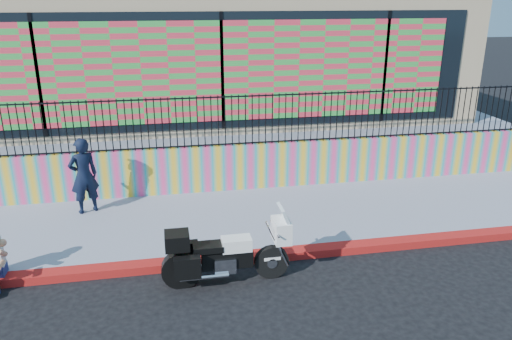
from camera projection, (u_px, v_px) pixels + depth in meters
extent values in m
plane|color=black|center=(253.00, 260.00, 9.17)|extent=(90.00, 90.00, 0.00)
cube|color=#A10B1E|center=(253.00, 257.00, 9.14)|extent=(16.00, 0.30, 0.15)
cube|color=gray|center=(239.00, 219.00, 10.67)|extent=(16.00, 3.00, 0.15)
cube|color=#F74187|center=(229.00, 168.00, 11.95)|extent=(16.00, 0.20, 1.10)
cube|color=gray|center=(208.00, 121.00, 16.70)|extent=(16.00, 10.00, 1.25)
cube|color=tan|center=(206.00, 41.00, 15.64)|extent=(14.00, 8.00, 4.00)
cube|color=black|center=(222.00, 72.00, 12.05)|extent=(12.60, 0.04, 2.80)
cube|color=#E43246|center=(222.00, 72.00, 12.02)|extent=(11.48, 0.02, 2.40)
cylinder|color=black|center=(272.00, 262.00, 8.53)|extent=(0.59, 0.13, 0.59)
cylinder|color=black|center=(182.00, 270.00, 8.26)|extent=(0.59, 0.13, 0.59)
cube|color=black|center=(227.00, 258.00, 8.35)|extent=(0.85, 0.25, 0.31)
cube|color=silver|center=(225.00, 263.00, 8.37)|extent=(0.36, 0.31, 0.27)
cube|color=white|center=(236.00, 244.00, 8.29)|extent=(0.49, 0.29, 0.22)
cube|color=black|center=(208.00, 247.00, 8.21)|extent=(0.49, 0.31, 0.11)
cube|color=white|center=(281.00, 230.00, 8.36)|extent=(0.27, 0.47, 0.38)
cube|color=silver|center=(284.00, 214.00, 8.28)|extent=(0.16, 0.41, 0.30)
cube|color=black|center=(177.00, 241.00, 8.07)|extent=(0.40, 0.38, 0.27)
cube|color=black|center=(187.00, 268.00, 7.96)|extent=(0.43, 0.16, 0.36)
cube|color=black|center=(186.00, 252.00, 8.46)|extent=(0.43, 0.16, 0.36)
cube|color=white|center=(272.00, 257.00, 8.50)|extent=(0.29, 0.14, 0.05)
imported|color=black|center=(84.00, 176.00, 10.59)|extent=(0.71, 0.61, 1.66)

